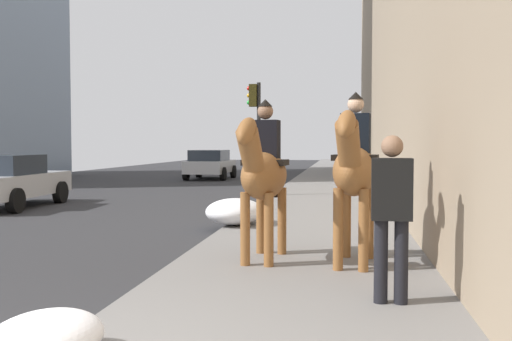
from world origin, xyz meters
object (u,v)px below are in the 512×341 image
at_px(mounted_horse_far, 354,168).
at_px(car_mid_lane, 210,164).
at_px(mounted_horse_near, 263,172).
at_px(car_near_lane, 9,181).
at_px(pedestrian_greeting, 392,207).
at_px(traffic_light_near_curb, 256,121).

distance_m(mounted_horse_far, car_mid_lane, 21.41).
height_order(mounted_horse_near, car_near_lane, mounted_horse_near).
bearing_deg(pedestrian_greeting, mounted_horse_far, 11.82).
xyz_separation_m(mounted_horse_far, traffic_light_near_curb, (10.33, 2.86, 1.05)).
relative_size(pedestrian_greeting, car_near_lane, 0.40).
xyz_separation_m(mounted_horse_far, car_mid_lane, (20.34, 6.65, -0.65)).
relative_size(mounted_horse_far, car_mid_lane, 0.59).
relative_size(mounted_horse_near, traffic_light_near_curb, 0.61).
relative_size(pedestrian_greeting, traffic_light_near_curb, 0.47).
distance_m(car_mid_lane, traffic_light_near_curb, 10.83).
bearing_deg(car_mid_lane, car_near_lane, 170.20).
distance_m(mounted_horse_near, traffic_light_near_curb, 10.40).
height_order(car_mid_lane, traffic_light_near_curb, traffic_light_near_curb).
xyz_separation_m(mounted_horse_near, mounted_horse_far, (-0.12, -1.23, 0.07)).
bearing_deg(pedestrian_greeting, car_near_lane, 48.88).
bearing_deg(car_mid_lane, pedestrian_greeting, -161.98).
xyz_separation_m(mounted_horse_near, car_near_lane, (6.70, 7.88, -0.60)).
height_order(car_near_lane, traffic_light_near_curb, traffic_light_near_curb).
distance_m(car_near_lane, car_mid_lane, 13.75).
height_order(mounted_horse_near, traffic_light_near_curb, traffic_light_near_curb).
height_order(mounted_horse_near, pedestrian_greeting, mounted_horse_near).
xyz_separation_m(mounted_horse_near, car_mid_lane, (20.22, 5.42, -0.58)).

